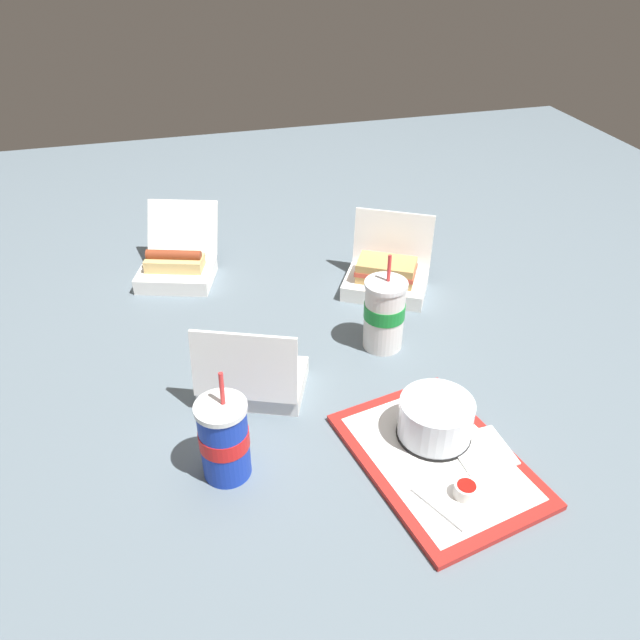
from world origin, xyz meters
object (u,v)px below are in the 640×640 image
cake_container (435,420)px  soda_cup_center (224,439)px  clamshell_sandwich_left (386,275)px  food_tray (437,459)px  plastic_fork (438,508)px  clamshell_hotdog_center (177,266)px  ketchup_cup (466,490)px  clamshell_hotdog_corner (253,376)px  soda_cup_right (384,314)px

cake_container → soda_cup_center: bearing=86.4°
clamshell_sandwich_left → food_tray: bearing=169.0°
plastic_fork → soda_cup_center: 0.38m
food_tray → clamshell_hotdog_center: 0.88m
food_tray → ketchup_cup: size_ratio=10.34×
soda_cup_center → clamshell_hotdog_center: bearing=2.4°
clamshell_hotdog_corner → clamshell_sandwich_left: bearing=-52.7°
clamshell_sandwich_left → plastic_fork: bearing=166.8°
clamshell_hotdog_center → soda_cup_center: size_ratio=1.25×
clamshell_hotdog_corner → food_tray: bearing=-134.0°
food_tray → clamshell_sandwich_left: clamshell_sandwich_left is taller
clamshell_hotdog_corner → soda_cup_center: 0.22m
plastic_fork → clamshell_sandwich_left: bearing=-38.5°
clamshell_hotdog_center → soda_cup_right: bearing=-134.8°
clamshell_sandwich_left → soda_cup_center: soda_cup_center is taller
ketchup_cup → plastic_fork: bearing=104.7°
clamshell_hotdog_corner → clamshell_sandwich_left: 0.50m
clamshell_hotdog_center → soda_cup_center: soda_cup_center is taller
cake_container → clamshell_hotdog_corner: clamshell_hotdog_corner is taller
cake_container → ketchup_cup: 0.15m
food_tray → cake_container: 0.07m
plastic_fork → soda_cup_center: (0.18, 0.32, 0.06)m
food_tray → clamshell_hotdog_corner: size_ratio=1.68×
cake_container → ketchup_cup: size_ratio=3.49×
food_tray → soda_cup_center: soda_cup_center is taller
ketchup_cup → plastic_fork: ketchup_cup is taller
food_tray → soda_cup_right: bearing=-3.9°
cake_container → clamshell_hotdog_center: (0.73, 0.41, -0.01)m
food_tray → clamshell_sandwich_left: 0.59m
plastic_fork → soda_cup_center: soda_cup_center is taller
soda_cup_right → ketchup_cup: bearing=177.9°
plastic_fork → clamshell_hotdog_center: (0.89, 0.35, 0.02)m
soda_cup_right → clamshell_hotdog_center: bearing=45.2°
soda_cup_right → cake_container: bearing=178.1°
soda_cup_center → soda_cup_right: size_ratio=0.96×
food_tray → clamshell_sandwich_left: size_ratio=1.56×
food_tray → ketchup_cup: bearing=-175.3°
plastic_fork → clamshell_hotdog_center: size_ratio=0.40×
food_tray → clamshell_sandwich_left: (0.58, -0.11, 0.04)m
clamshell_hotdog_center → soda_cup_right: (-0.42, -0.42, 0.05)m
plastic_fork → soda_cup_right: (0.47, -0.07, 0.07)m
soda_cup_center → clamshell_hotdog_corner: bearing=-22.6°
ketchup_cup → soda_cup_right: bearing=-2.1°
ketchup_cup → clamshell_sandwich_left: size_ratio=0.15×
cake_container → ketchup_cup: cake_container is taller
clamshell_hotdog_center → cake_container: bearing=-150.4°
clamshell_hotdog_center → soda_cup_center: 0.71m
food_tray → plastic_fork: size_ratio=3.76×
cake_container → soda_cup_right: size_ratio=0.62×
ketchup_cup → soda_cup_right: 0.46m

